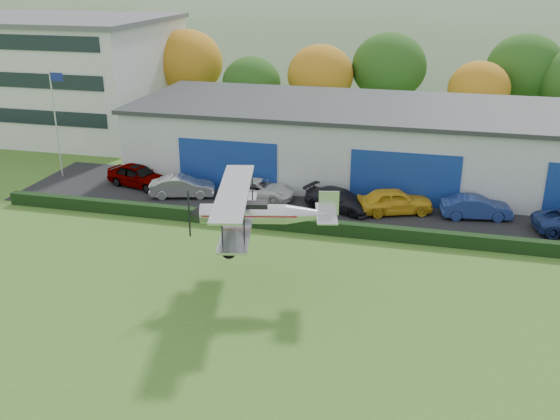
% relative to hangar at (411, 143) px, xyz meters
% --- Properties ---
extents(ground, '(300.00, 300.00, 0.00)m').
position_rel_hangar_xyz_m(ground, '(-5.00, -27.98, -2.66)').
color(ground, '#426C22').
rests_on(ground, ground).
extents(apron, '(48.00, 9.00, 0.05)m').
position_rel_hangar_xyz_m(apron, '(-2.00, -6.98, -2.63)').
color(apron, black).
rests_on(apron, ground).
extents(hedge, '(46.00, 0.60, 0.80)m').
position_rel_hangar_xyz_m(hedge, '(-2.00, -11.78, -2.26)').
color(hedge, black).
rests_on(hedge, ground).
extents(hangar, '(40.60, 12.60, 5.30)m').
position_rel_hangar_xyz_m(hangar, '(0.00, 0.00, 0.00)').
color(hangar, '#B2B7BC').
rests_on(hangar, ground).
extents(office_block, '(20.60, 15.60, 10.40)m').
position_rel_hangar_xyz_m(office_block, '(-33.00, 7.02, 2.56)').
color(office_block, silver).
rests_on(office_block, ground).
extents(flagpole, '(1.05, 0.10, 8.00)m').
position_rel_hangar_xyz_m(flagpole, '(-24.88, -5.98, 2.13)').
color(flagpole, silver).
rests_on(flagpole, ground).
extents(tree_belt, '(75.70, 13.22, 10.12)m').
position_rel_hangar_xyz_m(tree_belt, '(-4.15, 12.64, 2.95)').
color(tree_belt, '#3D2614').
rests_on(tree_belt, ground).
extents(distant_hills, '(430.00, 196.00, 56.00)m').
position_rel_hangar_xyz_m(distant_hills, '(-9.38, 112.02, -15.70)').
color(distant_hills, '#4C6642').
rests_on(distant_hills, ground).
extents(car_0, '(5.02, 3.12, 1.60)m').
position_rel_hangar_xyz_m(car_0, '(-18.45, -6.73, -1.81)').
color(car_0, gray).
rests_on(car_0, apron).
extents(car_1, '(4.59, 2.69, 1.43)m').
position_rel_hangar_xyz_m(car_1, '(-14.61, -7.98, -1.89)').
color(car_1, silver).
rests_on(car_1, apron).
extents(car_2, '(4.93, 2.45, 1.34)m').
position_rel_hangar_xyz_m(car_2, '(-9.48, -7.20, -1.93)').
color(car_2, silver).
rests_on(car_2, apron).
extents(car_3, '(5.03, 3.48, 1.35)m').
position_rel_hangar_xyz_m(car_3, '(-3.90, -7.85, -1.93)').
color(car_3, black).
rests_on(car_3, apron).
extents(car_4, '(5.12, 3.46, 1.62)m').
position_rel_hangar_xyz_m(car_4, '(-0.43, -7.58, -1.80)').
color(car_4, gold).
rests_on(car_4, apron).
extents(car_5, '(4.46, 2.18, 1.41)m').
position_rel_hangar_xyz_m(car_5, '(4.52, -7.20, -1.90)').
color(car_5, navy).
rests_on(car_5, apron).
extents(biplane, '(7.19, 8.18, 3.05)m').
position_rel_hangar_xyz_m(biplane, '(-6.21, -18.87, 1.19)').
color(biplane, silver).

